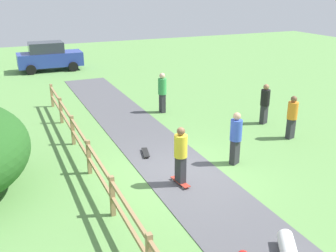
{
  "coord_description": "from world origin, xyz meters",
  "views": [
    {
      "loc": [
        -4.8,
        -9.76,
        5.55
      ],
      "look_at": [
        0.25,
        1.73,
        1.0
      ],
      "focal_mm": 42.0,
      "sensor_mm": 36.0,
      "label": 1
    }
  ],
  "objects": [
    {
      "name": "bystander_green",
      "position": [
        1.87,
        6.08,
        1.02
      ],
      "size": [
        0.39,
        0.39,
        1.83
      ],
      "color": "#2D2D33",
      "rests_on": "ground_plane"
    },
    {
      "name": "ground_plane",
      "position": [
        0.0,
        0.0,
        0.0
      ],
      "size": [
        60.0,
        60.0,
        0.0
      ],
      "primitive_type": "plane",
      "color": "#60934C"
    },
    {
      "name": "bystander_orange",
      "position": [
        5.07,
        1.14,
        0.92
      ],
      "size": [
        0.47,
        0.47,
        1.67
      ],
      "color": "#2D2D33",
      "rests_on": "ground_plane"
    },
    {
      "name": "bystander_black",
      "position": [
        5.18,
        2.95,
        0.93
      ],
      "size": [
        0.5,
        0.5,
        1.7
      ],
      "color": "#2D2D33",
      "rests_on": "ground_plane"
    },
    {
      "name": "skater_riding",
      "position": [
        -0.34,
        -0.51,
        1.01
      ],
      "size": [
        0.42,
        0.82,
        1.77
      ],
      "color": "#B23326",
      "rests_on": "asphalt_path"
    },
    {
      "name": "skateboard_loose",
      "position": [
        -0.52,
        1.9,
        0.09
      ],
      "size": [
        0.38,
        0.82,
        0.08
      ],
      "color": "black",
      "rests_on": "asphalt_path"
    },
    {
      "name": "asphalt_path",
      "position": [
        0.0,
        0.0,
        0.01
      ],
      "size": [
        2.4,
        28.0,
        0.02
      ],
      "primitive_type": "cube",
      "color": "#515156",
      "rests_on": "ground_plane"
    },
    {
      "name": "bystander_blue",
      "position": [
        1.89,
        0.08,
        0.97
      ],
      "size": [
        0.51,
        0.51,
        1.76
      ],
      "color": "#2D2D33",
      "rests_on": "ground_plane"
    },
    {
      "name": "parked_car_blue",
      "position": [
        -1.51,
        17.64,
        0.96
      ],
      "size": [
        4.22,
        2.04,
        1.92
      ],
      "color": "#283D99",
      "rests_on": "ground_plane"
    },
    {
      "name": "wooden_fence",
      "position": [
        -2.6,
        0.0,
        0.67
      ],
      "size": [
        0.12,
        18.12,
        1.1
      ],
      "color": "#997A51",
      "rests_on": "ground_plane"
    }
  ]
}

